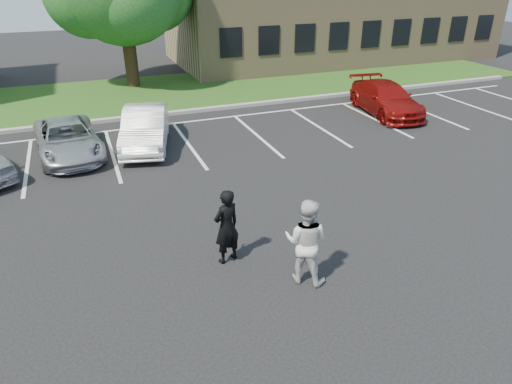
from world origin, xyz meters
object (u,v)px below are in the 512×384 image
(car_silver_minivan, at_px, (68,139))
(car_red_compact, at_px, (386,99))
(man_black_suit, at_px, (227,227))
(man_white_shirt, at_px, (306,241))
(car_white_sedan, at_px, (145,128))

(car_silver_minivan, distance_m, car_red_compact, 13.53)
(man_black_suit, height_order, car_red_compact, man_black_suit)
(man_black_suit, height_order, man_white_shirt, man_white_shirt)
(man_white_shirt, bearing_deg, man_black_suit, -2.38)
(car_white_sedan, distance_m, car_red_compact, 10.82)
(car_red_compact, bearing_deg, man_white_shirt, -124.88)
(man_white_shirt, height_order, car_white_sedan, man_white_shirt)
(car_silver_minivan, bearing_deg, man_black_suit, -74.34)
(car_silver_minivan, xyz_separation_m, car_red_compact, (13.53, 0.17, 0.07))
(car_white_sedan, bearing_deg, man_black_suit, -72.72)
(man_black_suit, height_order, car_white_sedan, man_black_suit)
(car_white_sedan, xyz_separation_m, car_red_compact, (10.82, 0.23, -0.03))
(car_silver_minivan, distance_m, car_white_sedan, 2.71)
(car_silver_minivan, bearing_deg, car_red_compact, -4.95)
(car_white_sedan, height_order, car_red_compact, car_white_sedan)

